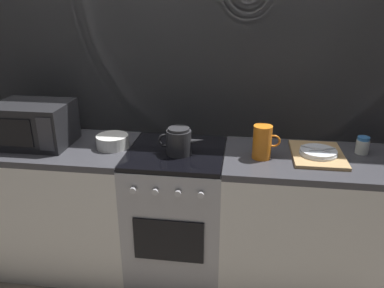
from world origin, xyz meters
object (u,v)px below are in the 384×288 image
(kettle, at_px, (179,141))
(mixing_bowl, at_px, (112,142))
(microwave, at_px, (34,124))
(spice_jar, at_px, (363,145))
(stove_unit, at_px, (177,213))
(dish_pile, at_px, (318,154))
(pitcher, at_px, (262,142))

(kettle, xyz_separation_m, mixing_bowl, (-0.43, 0.04, -0.04))
(microwave, relative_size, mixing_bowl, 2.30)
(mixing_bowl, height_order, spice_jar, spice_jar)
(kettle, bearing_deg, spice_jar, 8.44)
(stove_unit, xyz_separation_m, mixing_bowl, (-0.41, -0.00, 0.49))
(kettle, relative_size, mixing_bowl, 1.42)
(microwave, bearing_deg, dish_pile, 1.23)
(dish_pile, relative_size, spice_jar, 3.81)
(kettle, relative_size, dish_pile, 0.71)
(stove_unit, xyz_separation_m, dish_pile, (0.85, 0.03, 0.47))
(mixing_bowl, xyz_separation_m, dish_pile, (1.26, 0.03, -0.02))
(stove_unit, height_order, pitcher, pitcher)
(kettle, distance_m, dish_pile, 0.83)
(microwave, xyz_separation_m, spice_jar, (2.04, 0.13, -0.08))
(microwave, xyz_separation_m, dish_pile, (1.76, 0.04, -0.12))
(stove_unit, bearing_deg, mixing_bowl, -179.54)
(dish_pile, xyz_separation_m, spice_jar, (0.27, 0.09, 0.03))
(kettle, height_order, spice_jar, kettle)
(kettle, bearing_deg, microwave, 177.84)
(kettle, relative_size, spice_jar, 2.71)
(microwave, bearing_deg, stove_unit, 0.53)
(mixing_bowl, relative_size, pitcher, 1.00)
(stove_unit, relative_size, mixing_bowl, 4.50)
(stove_unit, bearing_deg, microwave, -179.47)
(stove_unit, distance_m, dish_pile, 0.97)
(mixing_bowl, xyz_separation_m, pitcher, (0.92, -0.03, 0.06))
(stove_unit, distance_m, spice_jar, 1.24)
(pitcher, relative_size, dish_pile, 0.50)
(pitcher, distance_m, spice_jar, 0.63)
(pitcher, bearing_deg, microwave, 178.87)
(mixing_bowl, bearing_deg, stove_unit, 0.46)
(kettle, xyz_separation_m, pitcher, (0.49, 0.01, 0.02))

